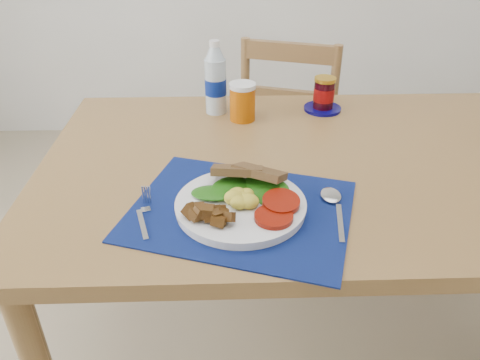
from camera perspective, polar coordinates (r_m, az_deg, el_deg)
The scene contains 9 objects.
table at distance 1.27m, azimuth 8.44°, elevation -0.70°, with size 1.40×0.90×0.75m.
chair_far at distance 1.97m, azimuth 6.24°, elevation 7.72°, with size 0.50×0.49×1.08m.
placemat at distance 1.02m, azimuth 0.07°, elevation -3.67°, with size 0.47×0.36×0.00m, color black.
breakfast_plate at distance 1.00m, azimuth -0.23°, elevation -2.81°, with size 0.28×0.28×0.07m.
fork at distance 1.02m, azimuth -11.55°, elevation -4.19°, with size 0.04×0.15×0.00m.
spoon at distance 1.05m, azimuth 11.31°, elevation -2.82°, with size 0.05×0.20×0.01m.
water_bottle at distance 1.46m, azimuth -3.00°, elevation 11.88°, with size 0.07×0.07×0.23m.
juice_glass at distance 1.42m, azimuth 0.31°, elevation 9.39°, with size 0.08×0.08×0.11m, color #AC4E04.
jam_on_saucer at distance 1.52m, azimuth 10.16°, elevation 10.06°, with size 0.12×0.12×0.11m.
Camera 1 is at (-0.22, -0.86, 1.34)m, focal length 35.00 mm.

